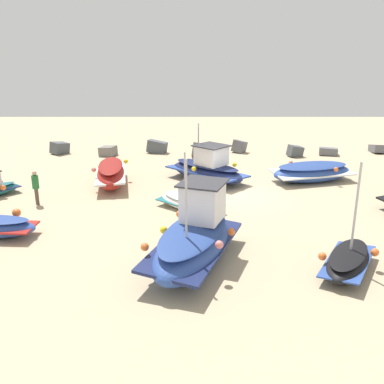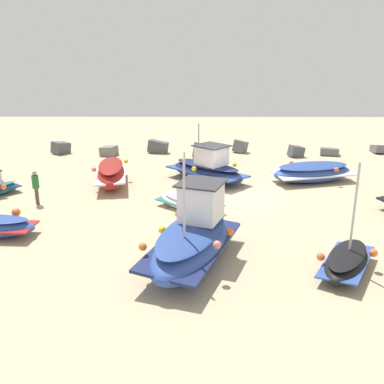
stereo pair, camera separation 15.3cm
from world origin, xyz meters
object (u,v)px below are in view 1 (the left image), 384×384
object	(u,v)px
fishing_boat_3	(110,173)
fishing_boat_4	(312,172)
fishing_boat_6	(190,201)
fishing_boat_8	(207,169)
person_walking	(35,185)
mooring_buoy_1	(120,165)
fishing_boat_1	(195,239)
fishing_boat_2	(348,261)

from	to	relation	value
fishing_boat_3	fishing_boat_4	bearing A→B (deg)	-95.31
fishing_boat_6	fishing_boat_8	xyz separation A→B (m)	(0.96, 4.84, 0.27)
person_walking	fishing_boat_3	bearing A→B (deg)	-167.30
fishing_boat_6	fishing_boat_3	bearing A→B (deg)	177.99
fishing_boat_6	person_walking	size ratio (longest dim) A/B	2.03
fishing_boat_6	mooring_buoy_1	world-z (taller)	fishing_boat_6
fishing_boat_1	person_walking	bearing A→B (deg)	71.28
fishing_boat_1	mooring_buoy_1	distance (m)	13.50
fishing_boat_3	person_walking	distance (m)	4.44
fishing_boat_1	fishing_boat_2	xyz separation A→B (m)	(5.09, -0.65, -0.50)
fishing_boat_3	person_walking	bearing A→B (deg)	128.32
mooring_buoy_1	fishing_boat_3	bearing A→B (deg)	-89.46
fishing_boat_6	mooring_buoy_1	size ratio (longest dim) A/B	6.56
fishing_boat_3	fishing_boat_8	distance (m)	5.44
fishing_boat_1	fishing_boat_2	size ratio (longest dim) A/B	1.54
fishing_boat_4	fishing_boat_6	bearing A→B (deg)	-160.97
fishing_boat_4	fishing_boat_8	world-z (taller)	fishing_boat_8
person_walking	mooring_buoy_1	size ratio (longest dim) A/B	3.23
fishing_boat_4	fishing_boat_8	size ratio (longest dim) A/B	1.02
fishing_boat_8	fishing_boat_6	bearing A→B (deg)	-57.94
fishing_boat_1	person_walking	xyz separation A→B (m)	(-7.59, 6.08, 0.08)
fishing_boat_1	mooring_buoy_1	world-z (taller)	fishing_boat_1
fishing_boat_3	fishing_boat_6	distance (m)	5.98
fishing_boat_3	fishing_boat_6	size ratio (longest dim) A/B	1.43
fishing_boat_3	fishing_boat_8	world-z (taller)	fishing_boat_8
fishing_boat_2	person_walking	distance (m)	14.37
fishing_boat_1	fishing_boat_6	bearing A→B (deg)	21.95
mooring_buoy_1	person_walking	bearing A→B (deg)	-114.20
fishing_boat_2	fishing_boat_8	bearing A→B (deg)	-127.69
fishing_boat_4	fishing_boat_6	world-z (taller)	fishing_boat_6
fishing_boat_2	fishing_boat_3	bearing A→B (deg)	-105.32
fishing_boat_2	mooring_buoy_1	xyz separation A→B (m)	(-9.71, 13.32, -0.05)
fishing_boat_6	fishing_boat_4	bearing A→B (deg)	74.84
fishing_boat_3	fishing_boat_8	xyz separation A→B (m)	(5.37, 0.82, 0.06)
fishing_boat_2	mooring_buoy_1	size ratio (longest dim) A/B	7.18
fishing_boat_2	mooring_buoy_1	distance (m)	16.49
fishing_boat_1	fishing_boat_8	world-z (taller)	fishing_boat_1
fishing_boat_1	fishing_boat_6	distance (m)	5.34
fishing_boat_2	fishing_boat_4	distance (m)	10.89
fishing_boat_6	person_walking	world-z (taller)	fishing_boat_6
fishing_boat_8	mooring_buoy_1	xyz separation A→B (m)	(-5.41, 2.51, -0.39)
fishing_boat_3	fishing_boat_4	xyz separation A→B (m)	(11.37, 0.76, -0.12)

